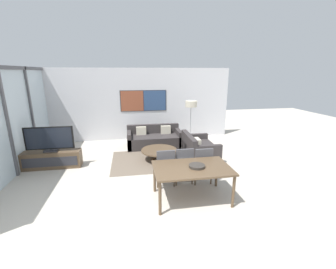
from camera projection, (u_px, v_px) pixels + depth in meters
The scene contains 15 objects.
ground_plane at pixel (152, 237), 3.73m from camera, with size 24.00×24.00×0.00m, color beige.
wall_back at pixel (136, 104), 8.86m from camera, with size 7.58×0.09×2.80m.
window_wall_left at pixel (6, 119), 5.53m from camera, with size 0.07×5.80×2.80m.
area_rug at pixel (159, 160), 6.98m from camera, with size 2.88×1.93×0.01m.
tv_console at pixel (52, 159), 6.38m from camera, with size 1.56×0.41×0.48m.
television at pixel (49, 139), 6.22m from camera, with size 1.29×0.20×0.71m.
sofa_main at pixel (154, 139), 8.25m from camera, with size 1.94×0.90×0.76m.
sofa_side at pixel (198, 149), 7.14m from camera, with size 0.90×1.40×0.76m.
coffee_table at pixel (159, 152), 6.91m from camera, with size 1.10×1.10×0.34m.
dining_table at pixel (192, 170), 4.67m from camera, with size 1.59×1.01×0.74m.
dining_chair_left at pixel (165, 165), 5.32m from camera, with size 0.46×0.46×0.92m.
dining_chair_centre at pixel (183, 163), 5.42m from camera, with size 0.46×0.46×0.92m.
dining_chair_right at pixel (202, 163), 5.44m from camera, with size 0.46×0.46×0.92m.
fruit_bowl at pixel (197, 166), 4.64m from camera, with size 0.33×0.33×0.05m.
floor_lamp at pixel (191, 106), 8.24m from camera, with size 0.43×0.43×1.63m.
Camera 1 is at (-0.26, -3.14, 2.64)m, focal length 24.00 mm.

